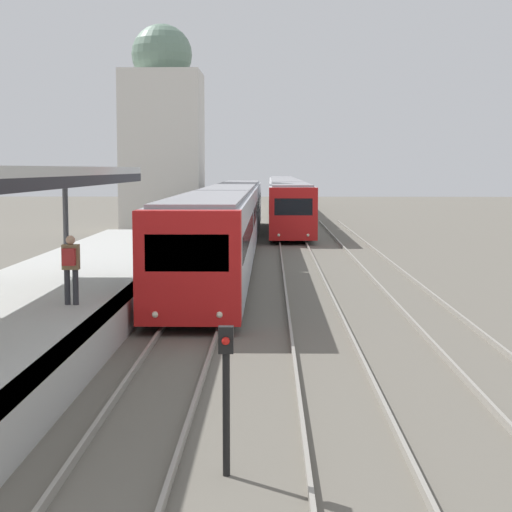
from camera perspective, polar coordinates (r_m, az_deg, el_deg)
name	(u,v)px	position (r m, az deg, el deg)	size (l,w,h in m)	color
person_on_platform	(71,264)	(20.80, -12.26, -0.52)	(0.40, 0.40, 1.66)	#2D2D33
train_near	(230,216)	(42.61, -1.76, 2.71)	(2.64, 43.91, 3.22)	red
train_far	(285,196)	(72.59, 1.94, 4.01)	(2.63, 53.98, 3.22)	red
signal_post_near	(226,385)	(11.50, -2.00, -8.56)	(0.20, 0.21, 2.04)	black
distant_domed_building	(163,134)	(57.35, -6.24, 8.08)	(5.16, 5.16, 13.51)	silver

